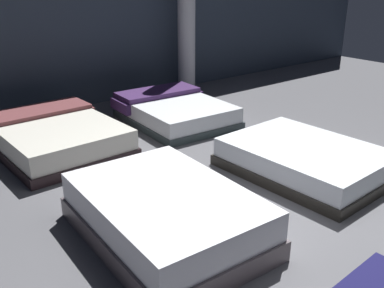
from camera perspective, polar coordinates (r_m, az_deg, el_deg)
The scene contains 7 objects.
ground_plane at distance 5.04m, azimuth 9.65°, elevation -8.80°, with size 18.00×18.00×0.02m, color #5B5B60.
showroom_back_wall at distance 8.68m, azimuth -16.39°, elevation 15.75°, with size 18.00×0.06×3.50m, color #333D4C.
bed_2 at distance 4.43m, azimuth -3.44°, elevation -9.16°, with size 1.52×2.10×0.51m.
bed_3 at distance 5.98m, azimuth 14.45°, elevation -1.96°, with size 1.59×2.09×0.39m.
bed_4 at distance 6.85m, azimuth -17.35°, elevation 1.02°, with size 1.71×2.13×0.49m.
bed_5 at distance 7.80m, azimuth -2.30°, elevation 4.36°, with size 1.69×2.05×0.46m.
support_pillar at distance 9.48m, azimuth -0.74°, elevation 17.01°, with size 0.37×0.37×3.50m, color silver.
Camera 1 is at (-3.31, -2.84, 2.52)m, focal length 40.98 mm.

